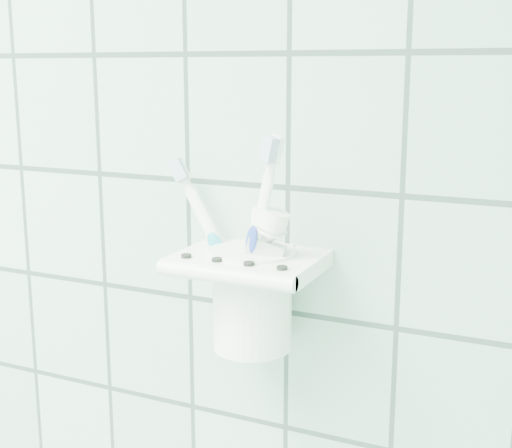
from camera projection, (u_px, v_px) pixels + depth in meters
holder_bracket at (250, 263)px, 0.68m from camera, size 0.14×0.11×0.04m
cup at (252, 295)px, 0.70m from camera, size 0.09×0.09×0.10m
toothbrush_pink at (263, 239)px, 0.69m from camera, size 0.10×0.03×0.19m
toothbrush_blue at (252, 240)px, 0.68m from camera, size 0.04×0.08×0.20m
toothbrush_orange at (235, 236)px, 0.68m from camera, size 0.06×0.03×0.21m
toothpaste_tube at (239, 263)px, 0.68m from camera, size 0.06×0.03×0.15m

